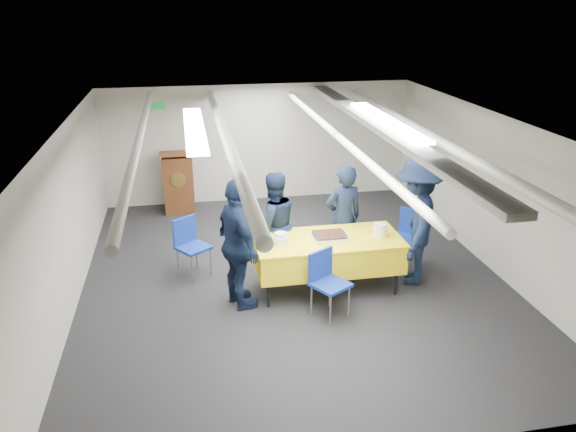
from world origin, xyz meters
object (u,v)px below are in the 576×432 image
(chair_right, at_px, (408,232))
(sailor_d, at_px, (416,222))
(sailor_a, at_px, (343,218))
(sailor_c, at_px, (238,245))
(podium, at_px, (179,181))
(chair_near, at_px, (326,277))
(sheet_cake, at_px, (329,236))
(serving_table, at_px, (328,252))
(chair_left, at_px, (189,241))
(sailor_b, at_px, (273,225))

(chair_right, relative_size, sailor_d, 0.48)
(sailor_a, distance_m, sailor_c, 1.86)
(podium, distance_m, chair_near, 4.50)
(sheet_cake, xyz_separation_m, chair_right, (1.38, 0.55, -0.28))
(sheet_cake, height_order, sailor_d, sailor_d)
(chair_right, bearing_deg, sailor_d, -103.43)
(sheet_cake, xyz_separation_m, podium, (-2.02, 3.49, -0.19))
(podium, height_order, sailor_c, sailor_c)
(serving_table, height_order, podium, podium)
(chair_near, height_order, sailor_c, sailor_c)
(serving_table, relative_size, chair_near, 2.32)
(podium, bearing_deg, chair_near, -66.14)
(sheet_cake, relative_size, chair_left, 0.53)
(chair_right, distance_m, sailor_d, 0.65)
(serving_table, distance_m, sailor_a, 0.77)
(serving_table, height_order, sailor_a, sailor_a)
(serving_table, relative_size, sailor_a, 1.26)
(serving_table, height_order, sailor_b, sailor_b)
(sailor_b, bearing_deg, sailor_d, 152.67)
(sailor_c, bearing_deg, sailor_a, -80.44)
(chair_left, xyz_separation_m, sailor_d, (3.14, -0.80, 0.38))
(chair_near, height_order, sailor_a, sailor_a)
(podium, bearing_deg, sailor_c, -78.53)
(sheet_cake, bearing_deg, sailor_a, 59.37)
(sailor_c, relative_size, sailor_d, 0.97)
(chair_near, bearing_deg, chair_right, 36.59)
(podium, xyz_separation_m, chair_right, (3.40, -2.94, -0.08))
(chair_near, xyz_separation_m, sailor_d, (1.46, 0.66, 0.38))
(podium, height_order, sailor_a, sailor_a)
(chair_near, bearing_deg, sailor_c, 159.23)
(sailor_b, bearing_deg, serving_table, 128.30)
(podium, xyz_separation_m, sailor_b, (1.33, -2.91, 0.18))
(chair_near, xyz_separation_m, chair_right, (1.58, 1.17, 0.00))
(chair_near, bearing_deg, sheet_cake, 72.35)
(sheet_cake, relative_size, sailor_c, 0.26)
(sailor_a, relative_size, sailor_d, 0.88)
(sailor_c, bearing_deg, sailor_b, -53.99)
(sheet_cake, bearing_deg, sailor_c, -170.14)
(sheet_cake, distance_m, podium, 4.03)
(chair_near, distance_m, chair_left, 2.23)
(chair_left, xyz_separation_m, sailor_b, (1.20, -0.25, 0.26))
(sailor_a, bearing_deg, sailor_c, 18.16)
(chair_near, height_order, chair_right, same)
(chair_left, relative_size, sailor_a, 0.54)
(sheet_cake, height_order, chair_left, chair_left)
(sheet_cake, height_order, sailor_c, sailor_c)
(serving_table, distance_m, sailor_b, 0.91)
(sailor_a, xyz_separation_m, sailor_d, (0.88, -0.61, 0.11))
(chair_right, relative_size, sailor_a, 0.54)
(chair_right, height_order, sailor_a, sailor_a)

